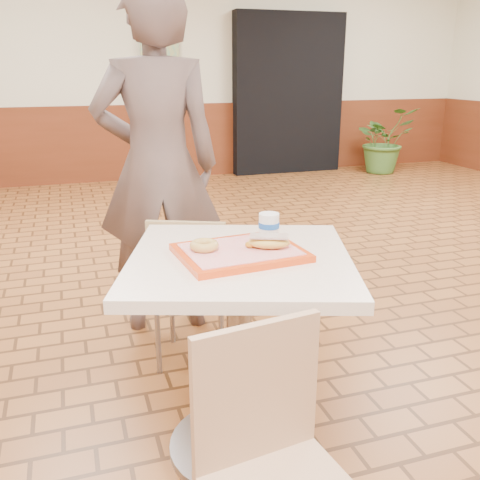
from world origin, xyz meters
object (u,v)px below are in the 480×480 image
object	(u,v)px
chair_main_front	(274,462)
main_table	(240,324)
long_john_donut	(268,242)
serving_tray	(240,252)
ring_donut	(204,245)
potted_plant	(384,140)
chair_main_back	(191,285)
customer	(158,166)
paper_cup	(269,226)

from	to	relation	value
chair_main_front	main_table	bearing A→B (deg)	72.42
main_table	long_john_donut	distance (m)	0.34
main_table	serving_tray	xyz separation A→B (m)	(-0.00, 0.00, 0.28)
ring_donut	potted_plant	size ratio (longest dim) A/B	0.11
chair_main_back	main_table	bearing A→B (deg)	116.05
long_john_donut	chair_main_back	bearing A→B (deg)	100.31
chair_main_back	customer	distance (m)	0.74
chair_main_front	paper_cup	distance (m)	0.87
customer	main_table	bearing A→B (deg)	99.64
long_john_donut	paper_cup	distance (m)	0.12
customer	ring_donut	distance (m)	1.19
chair_main_back	ring_donut	world-z (taller)	ring_donut
ring_donut	potted_plant	bearing A→B (deg)	51.83
paper_cup	potted_plant	bearing A→B (deg)	53.46
long_john_donut	paper_cup	xyz separation A→B (m)	(0.04, 0.10, 0.03)
serving_tray	paper_cup	size ratio (longest dim) A/B	4.41
chair_main_back	potted_plant	world-z (taller)	potted_plant
customer	long_john_donut	size ratio (longest dim) A/B	11.27
serving_tray	ring_donut	distance (m)	0.13
chair_main_back	customer	world-z (taller)	customer
customer	ring_donut	size ratio (longest dim) A/B	18.40
chair_main_back	long_john_donut	bearing A→B (deg)	123.75
main_table	potted_plant	xyz separation A→B (m)	(3.83, 5.06, -0.09)
ring_donut	customer	bearing A→B (deg)	88.12
serving_tray	ring_donut	bearing A→B (deg)	166.41
chair_main_front	chair_main_back	size ratio (longest dim) A/B	1.03
main_table	chair_main_back	size ratio (longest dim) A/B	1.03
long_john_donut	potted_plant	xyz separation A→B (m)	(3.73, 5.08, -0.41)
potted_plant	long_john_donut	bearing A→B (deg)	-126.29
chair_main_back	potted_plant	xyz separation A→B (m)	(3.86, 4.37, 0.02)
chair_main_front	paper_cup	size ratio (longest dim) A/B	8.48
ring_donut	long_john_donut	xyz separation A→B (m)	(0.22, -0.05, 0.01)
chair_main_front	chair_main_back	xyz separation A→B (m)	(0.07, 1.31, -0.01)
chair_main_front	long_john_donut	world-z (taller)	long_john_donut
chair_main_front	chair_main_back	world-z (taller)	chair_main_front
chair_main_back	serving_tray	bearing A→B (deg)	116.05
main_table	ring_donut	bearing A→B (deg)	166.41
main_table	long_john_donut	xyz separation A→B (m)	(0.10, -0.02, 0.32)
customer	serving_tray	size ratio (longest dim) A/B	4.43
ring_donut	chair_main_back	bearing A→B (deg)	81.96
customer	potted_plant	world-z (taller)	customer
main_table	customer	xyz separation A→B (m)	(-0.09, 1.22, 0.40)
main_table	paper_cup	world-z (taller)	paper_cup
chair_main_back	potted_plant	bearing A→B (deg)	-108.01
chair_main_front	ring_donut	world-z (taller)	ring_donut
chair_main_back	paper_cup	bearing A→B (deg)	129.39
chair_main_front	customer	distance (m)	1.90
customer	potted_plant	xyz separation A→B (m)	(3.91, 3.84, -0.49)
potted_plant	customer	bearing A→B (deg)	-135.54
paper_cup	potted_plant	world-z (taller)	paper_cup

